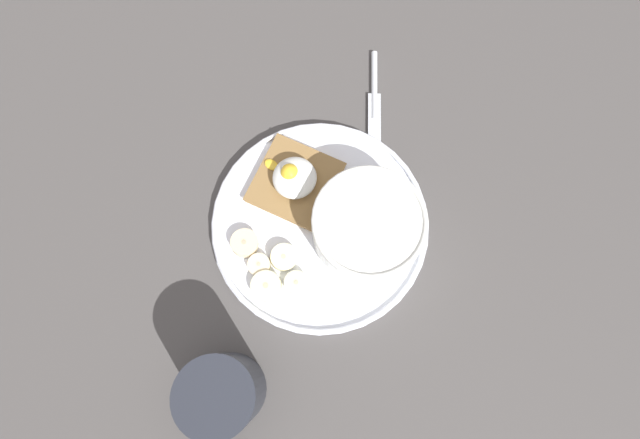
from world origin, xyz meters
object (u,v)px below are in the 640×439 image
(banana_slice_front, at_px, (281,254))
(knife, at_px, (374,97))
(poached_egg, at_px, (294,177))
(coffee_mug, at_px, (222,395))
(banana_slice_left, at_px, (296,283))
(banana_slice_inner, at_px, (245,243))
(toast_slice, at_px, (295,182))
(oatmeal_bowl, at_px, (367,227))
(banana_slice_back, at_px, (259,265))
(banana_slice_right, at_px, (266,286))

(banana_slice_front, relative_size, knife, 0.43)
(poached_egg, bearing_deg, coffee_mug, 29.43)
(banana_slice_left, xyz_separation_m, knife, (-0.24, -0.10, -0.01))
(poached_egg, distance_m, banana_slice_inner, 0.10)
(banana_slice_left, relative_size, knife, 0.38)
(banana_slice_front, bearing_deg, banana_slice_left, 74.26)
(toast_slice, distance_m, banana_slice_front, 0.09)
(oatmeal_bowl, bearing_deg, banana_slice_left, -7.98)
(toast_slice, distance_m, banana_slice_back, 0.11)
(poached_egg, height_order, banana_slice_inner, poached_egg)
(poached_egg, distance_m, knife, 0.16)
(oatmeal_bowl, relative_size, banana_slice_inner, 3.23)
(banana_slice_front, xyz_separation_m, coffee_mug, (0.14, 0.07, 0.03))
(banana_slice_front, height_order, banana_slice_back, banana_slice_front)
(knife, bearing_deg, banana_slice_inner, 6.32)
(oatmeal_bowl, distance_m, banana_slice_left, 0.10)
(poached_egg, bearing_deg, banana_slice_back, 23.81)
(banana_slice_right, bearing_deg, oatmeal_bowl, 164.54)
(oatmeal_bowl, xyz_separation_m, knife, (-0.14, -0.12, -0.04))
(banana_slice_back, height_order, banana_slice_inner, banana_slice_inner)
(poached_egg, distance_m, banana_slice_left, 0.12)
(banana_slice_right, height_order, banana_slice_inner, same)
(banana_slice_inner, xyz_separation_m, coffee_mug, (0.12, 0.11, 0.03))
(banana_slice_left, height_order, banana_slice_inner, banana_slice_inner)
(banana_slice_left, relative_size, coffee_mug, 0.40)
(banana_slice_front, height_order, knife, banana_slice_front)
(banana_slice_left, bearing_deg, coffee_mug, 14.08)
(poached_egg, height_order, banana_slice_left, poached_egg)
(oatmeal_bowl, xyz_separation_m, banana_slice_front, (0.09, -0.05, -0.02))
(oatmeal_bowl, relative_size, coffee_mug, 1.28)
(oatmeal_bowl, bearing_deg, banana_slice_inner, -39.00)
(oatmeal_bowl, xyz_separation_m, poached_egg, (0.02, -0.10, -0.01))
(oatmeal_bowl, bearing_deg, banana_slice_back, -27.19)
(oatmeal_bowl, distance_m, banana_slice_right, 0.13)
(oatmeal_bowl, distance_m, coffee_mug, 0.23)
(banana_slice_right, bearing_deg, knife, -162.85)
(oatmeal_bowl, relative_size, banana_slice_back, 3.37)
(oatmeal_bowl, distance_m, banana_slice_inner, 0.14)
(coffee_mug, bearing_deg, oatmeal_bowl, -175.14)
(toast_slice, bearing_deg, poached_egg, -79.81)
(oatmeal_bowl, distance_m, banana_slice_back, 0.13)
(toast_slice, xyz_separation_m, banana_slice_inner, (0.09, 0.01, 0.00))
(banana_slice_front, bearing_deg, banana_slice_inner, -62.02)
(banana_slice_right, relative_size, banana_slice_inner, 1.27)
(toast_slice, bearing_deg, banana_slice_left, 46.57)
(poached_egg, bearing_deg, banana_slice_inner, 8.32)
(banana_slice_left, xyz_separation_m, coffee_mug, (0.13, 0.03, 0.03))
(banana_slice_left, bearing_deg, banana_slice_front, -105.74)
(banana_slice_back, bearing_deg, oatmeal_bowl, 152.81)
(toast_slice, bearing_deg, knife, -174.43)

